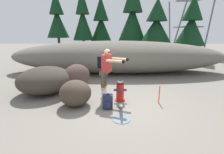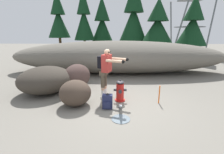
{
  "view_description": "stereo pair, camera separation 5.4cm",
  "coord_description": "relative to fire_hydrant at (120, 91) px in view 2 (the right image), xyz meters",
  "views": [
    {
      "loc": [
        -0.13,
        -4.85,
        2.27
      ],
      "look_at": [
        -0.23,
        0.63,
        0.75
      ],
      "focal_mm": 26.12,
      "sensor_mm": 36.0,
      "label": 1
    },
    {
      "loc": [
        -0.08,
        -4.84,
        2.27
      ],
      "look_at": [
        -0.23,
        0.63,
        0.75
      ],
      "focal_mm": 26.12,
      "sensor_mm": 36.0,
      "label": 2
    }
  ],
  "objects": [
    {
      "name": "pine_tree_left",
      "position": [
        -3.07,
        10.15,
        3.05
      ],
      "size": [
        1.87,
        1.87,
        6.02
      ],
      "color": "#47331E",
      "rests_on": "ground_plane"
    },
    {
      "name": "pine_tree_far_right",
      "position": [
        3.16,
        8.66,
        2.46
      ],
      "size": [
        2.61,
        2.61,
        4.87
      ],
      "color": "#47331E",
      "rests_on": "ground_plane"
    },
    {
      "name": "dirt_embankment",
      "position": [
        -0.05,
        4.13,
        0.56
      ],
      "size": [
        12.16,
        3.2,
        1.8
      ],
      "primitive_type": "ellipsoid",
      "color": "#666056",
      "rests_on": "ground_plane"
    },
    {
      "name": "survey_stake",
      "position": [
        1.27,
        -0.17,
        -0.04
      ],
      "size": [
        0.04,
        0.04,
        0.6
      ],
      "primitive_type": "cylinder",
      "color": "#E55914",
      "rests_on": "ground_plane"
    },
    {
      "name": "pine_tree_right",
      "position": [
        1.3,
        9.56,
        3.07
      ],
      "size": [
        2.59,
        2.59,
        6.5
      ],
      "color": "#47331E",
      "rests_on": "ground_plane"
    },
    {
      "name": "utility_worker",
      "position": [
        -0.47,
        0.18,
        0.76
      ],
      "size": [
        1.04,
        0.71,
        1.73
      ],
      "rotation": [
        0.0,
        0.0,
        -0.35
      ],
      "color": "beige",
      "rests_on": "ground_plane"
    },
    {
      "name": "boulder_large",
      "position": [
        -2.83,
        0.71,
        0.17
      ],
      "size": [
        2.71,
        2.67,
        1.02
      ],
      "primitive_type": "ellipsoid",
      "rotation": [
        0.0,
        0.0,
        2.19
      ],
      "color": "#39332B",
      "rests_on": "ground_plane"
    },
    {
      "name": "pine_tree_center",
      "position": [
        -1.52,
        11.1,
        2.57
      ],
      "size": [
        2.28,
        2.28,
        5.49
      ],
      "color": "#47331E",
      "rests_on": "ground_plane"
    },
    {
      "name": "pine_tree_far_left",
      "position": [
        -5.26,
        9.83,
        3.05
      ],
      "size": [
        1.92,
        1.92,
        5.71
      ],
      "color": "#47331E",
      "rests_on": "ground_plane"
    },
    {
      "name": "fire_hydrant",
      "position": [
        0.0,
        0.0,
        0.0
      ],
      "size": [
        0.44,
        0.39,
        0.75
      ],
      "color": "red",
      "rests_on": "ground_plane"
    },
    {
      "name": "boulder_small",
      "position": [
        -1.42,
        -0.38,
        0.07
      ],
      "size": [
        1.33,
        1.33,
        0.82
      ],
      "primitive_type": "ellipsoid",
      "rotation": [
        0.0,
        0.0,
        1.12
      ],
      "color": "#42352B",
      "rests_on": "ground_plane"
    },
    {
      "name": "spare_backpack",
      "position": [
        -0.4,
        -0.59,
        -0.13
      ],
      "size": [
        0.31,
        0.3,
        0.47
      ],
      "rotation": [
        0.0,
        0.0,
        4.67
      ],
      "color": "#23284C",
      "rests_on": "ground_plane"
    },
    {
      "name": "boulder_mid",
      "position": [
        -1.76,
        1.27,
        0.16
      ],
      "size": [
        1.42,
        1.57,
        1.0
      ],
      "primitive_type": "ellipsoid",
      "rotation": [
        0.0,
        0.0,
        4.27
      ],
      "color": "#463430",
      "rests_on": "ground_plane"
    },
    {
      "name": "hydrant_water_jet",
      "position": [
        0.0,
        -0.82,
        -0.23
      ],
      "size": [
        0.51,
        1.34,
        0.59
      ],
      "color": "silver",
      "rests_on": "ground_plane"
    },
    {
      "name": "pine_tree_ridge_end",
      "position": [
        5.92,
        8.58,
        2.48
      ],
      "size": [
        2.42,
        2.42,
        5.09
      ],
      "color": "#47331E",
      "rests_on": "ground_plane"
    },
    {
      "name": "ground_plane",
      "position": [
        -0.05,
        -0.32,
        -0.36
      ],
      "size": [
        56.0,
        56.0,
        0.04
      ],
      "primitive_type": "cube",
      "color": "slate"
    }
  ]
}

